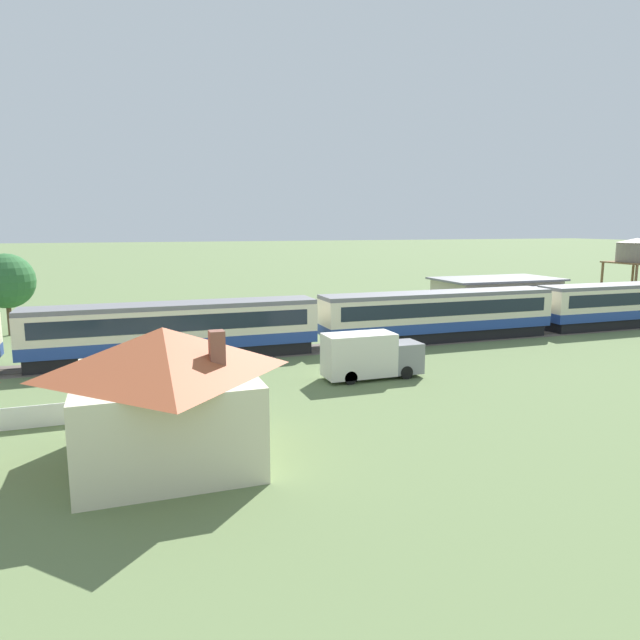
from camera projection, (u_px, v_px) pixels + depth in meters
ground_plane at (357, 343)px, 44.83m from camera, size 600.00×600.00×0.00m
passenger_train at (320, 320)px, 42.48m from camera, size 81.72×3.19×3.94m
railway_track at (326, 348)px, 42.98m from camera, size 121.44×3.60×0.04m
station_building at (496, 297)px, 58.51m from camera, size 12.51×8.32×3.87m
water_tower at (636, 252)px, 63.39m from camera, size 5.08×5.08×7.81m
cottage_terracotta_roof_2 at (165, 392)px, 22.17m from camera, size 7.11×7.54×5.31m
delivery_truck_grey at (370, 356)px, 34.41m from camera, size 6.09×2.06×2.79m
yard_tree_0 at (6, 281)px, 47.44m from camera, size 4.59×4.59×6.90m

